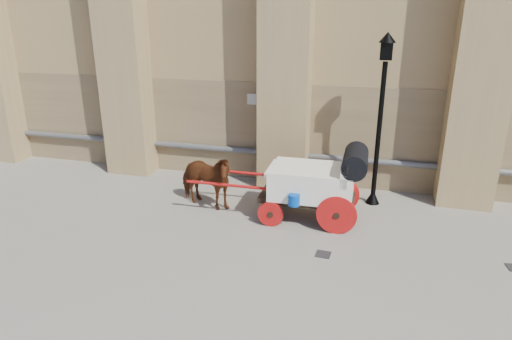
% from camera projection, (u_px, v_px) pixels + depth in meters
% --- Properties ---
extents(ground, '(90.00, 90.00, 0.00)m').
position_uv_depth(ground, '(293.00, 247.00, 10.25)').
color(ground, slate).
rests_on(ground, ground).
extents(horse, '(1.98, 1.30, 1.54)m').
position_uv_depth(horse, '(205.00, 180.00, 12.03)').
color(horse, brown).
rests_on(horse, ground).
extents(carriage, '(4.44, 1.59, 1.94)m').
position_uv_depth(carriage, '(318.00, 181.00, 11.21)').
color(carriage, black).
rests_on(carriage, ground).
extents(street_lamp, '(0.42, 0.42, 4.52)m').
position_uv_depth(street_lamp, '(380.00, 117.00, 11.72)').
color(street_lamp, black).
rests_on(street_lamp, ground).
extents(drain_grate_near, '(0.34, 0.34, 0.01)m').
position_uv_depth(drain_grate_near, '(323.00, 254.00, 9.92)').
color(drain_grate_near, black).
rests_on(drain_grate_near, ground).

